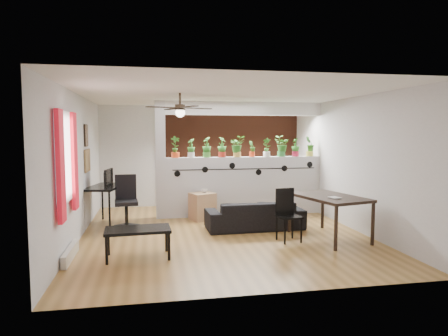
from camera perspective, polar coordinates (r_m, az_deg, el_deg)
room_shell at (r=7.54m, az=-0.31°, el=0.47°), size 6.30×7.10×2.90m
partition_wall at (r=9.23m, az=2.94°, el=-2.59°), size 3.60×0.18×1.35m
ceiling_header at (r=9.17m, az=2.99°, el=8.47°), size 3.60×0.18×0.30m
pier_column at (r=8.92m, az=-9.06°, el=1.12°), size 0.22×0.20×2.60m
brick_panel at (r=10.60m, az=1.11°, el=1.80°), size 3.90×0.05×2.60m
vine_decal at (r=9.10m, az=3.09°, el=-0.14°), size 3.31×0.01×0.30m
window_assembly at (r=6.33m, az=-21.65°, el=1.13°), size 0.09×1.30×1.55m
baseboard_heater at (r=6.57m, az=-21.10°, el=-11.30°), size 0.08×1.00×0.18m
corkboard at (r=8.46m, az=-18.94°, el=1.04°), size 0.03×0.60×0.45m
framed_art at (r=8.39m, az=-19.10°, el=4.42°), size 0.03×0.34×0.44m
ceiling_fan at (r=7.13m, az=-6.29°, el=8.33°), size 1.19×1.19×0.43m
potted_plant_0 at (r=8.92m, az=-6.97°, el=3.12°), size 0.31×0.28×0.49m
potted_plant_1 at (r=8.95m, az=-4.72°, el=2.94°), size 0.24×0.27×0.42m
potted_plant_2 at (r=8.99m, az=-2.49°, el=3.07°), size 0.24×0.28×0.46m
potted_plant_3 at (r=9.05m, az=-0.28°, el=3.09°), size 0.27×0.29×0.46m
potted_plant_4 at (r=9.12m, az=1.89°, el=3.18°), size 0.26×0.21×0.48m
potted_plant_5 at (r=9.20m, az=4.03°, el=2.83°), size 0.19×0.16×0.37m
potted_plant_6 at (r=9.29m, az=6.13°, el=3.06°), size 0.23×0.19×0.44m
potted_plant_7 at (r=9.40m, az=8.19°, el=3.20°), size 0.32×0.29×0.49m
potted_plant_8 at (r=9.52m, az=10.19°, el=3.03°), size 0.28×0.28×0.43m
potted_plant_9 at (r=9.65m, az=12.15°, el=3.14°), size 0.28×0.24×0.47m
sofa at (r=8.00m, az=4.40°, el=-6.76°), size 1.84×0.76×0.53m
cube_shelf at (r=8.78m, az=-3.10°, el=-5.49°), size 0.61×0.58×0.59m
cup at (r=8.73m, az=-2.78°, el=-3.26°), size 0.16×0.16×0.09m
computer_desk at (r=8.56m, az=-16.59°, el=-2.98°), size 0.83×1.23×0.82m
monitor at (r=8.68m, az=-16.52°, el=-1.73°), size 0.33×0.11×0.19m
office_chair at (r=8.23m, az=-13.79°, el=-5.18°), size 0.54×0.54×1.04m
dining_table at (r=7.43m, az=14.76°, el=-4.48°), size 1.17×1.59×0.78m
book at (r=7.11m, az=15.08°, el=-4.16°), size 0.20×0.24×0.02m
folding_chair at (r=7.17m, az=8.96°, el=-5.93°), size 0.42×0.42×0.92m
coffee_table at (r=6.28m, az=-12.21°, el=-8.86°), size 1.00×0.59×0.46m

